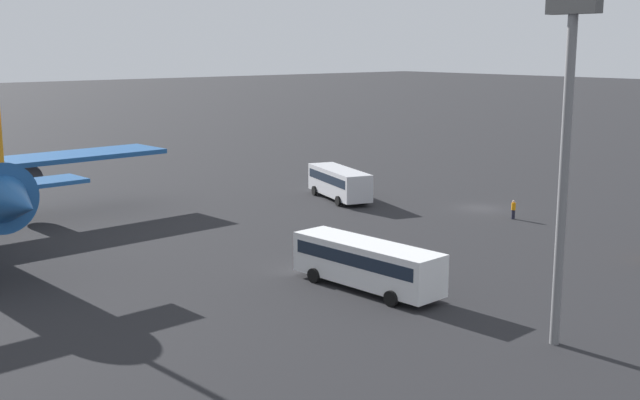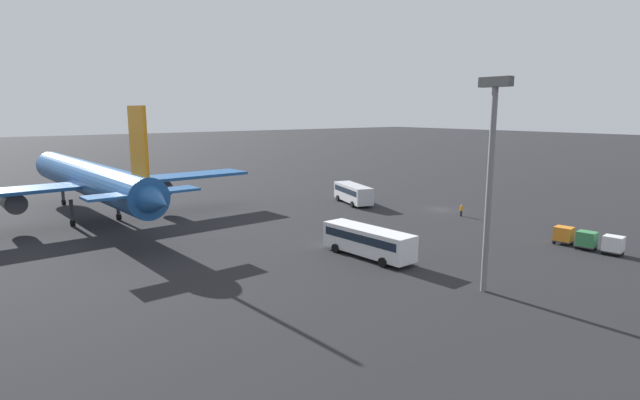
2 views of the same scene
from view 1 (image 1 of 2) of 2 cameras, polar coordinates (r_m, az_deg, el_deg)
ground_plane at (r=79.57m, az=11.34°, el=-0.58°), size 600.00×600.00×0.00m
shuttle_bus_near at (r=82.17m, az=1.38°, el=1.34°), size 10.40×5.72×3.16m
shuttle_bus_far at (r=51.97m, az=3.34°, el=-4.38°), size 11.19×3.74×3.12m
worker_person at (r=75.14m, az=13.59°, el=-0.67°), size 0.38×0.38×1.74m
light_pole at (r=42.53m, az=17.09°, el=4.20°), size 2.80×0.70×17.91m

